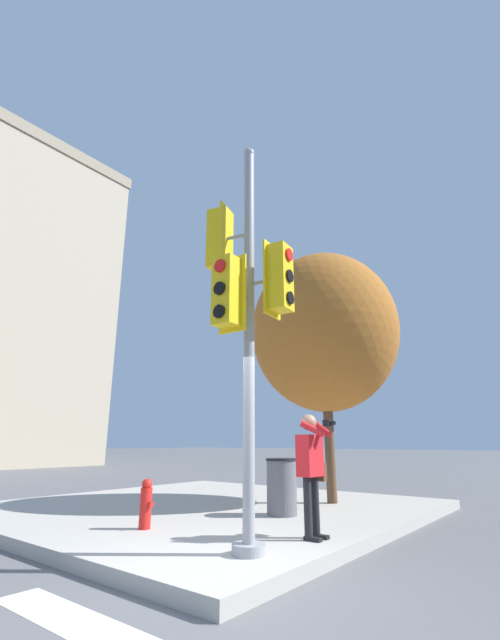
% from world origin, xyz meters
% --- Properties ---
extents(ground_plane, '(160.00, 160.00, 0.00)m').
position_xyz_m(ground_plane, '(0.00, 0.00, 0.00)').
color(ground_plane, '#5B5B5E').
extents(sidewalk_corner, '(8.00, 8.00, 0.18)m').
position_xyz_m(sidewalk_corner, '(3.50, 3.50, 0.09)').
color(sidewalk_corner, '#ADA89E').
rests_on(sidewalk_corner, ground_plane).
extents(traffic_signal_pole, '(0.89, 1.28, 5.52)m').
position_xyz_m(traffic_signal_pole, '(0.67, 0.20, 3.30)').
color(traffic_signal_pole, '#939399').
rests_on(traffic_signal_pole, sidewalk_corner).
extents(person_photographer, '(0.58, 0.54, 1.64)m').
position_xyz_m(person_photographer, '(1.98, 0.03, 1.16)').
color(person_photographer, black).
rests_on(person_photographer, sidewalk_corner).
extents(street_tree, '(3.42, 3.42, 5.66)m').
position_xyz_m(street_tree, '(5.28, 1.50, 3.96)').
color(street_tree, brown).
rests_on(street_tree, sidewalk_corner).
extents(fire_hydrant, '(0.18, 0.24, 0.71)m').
position_xyz_m(fire_hydrant, '(1.01, 2.39, 0.53)').
color(fire_hydrant, red).
rests_on(fire_hydrant, sidewalk_corner).
extents(trash_bin, '(0.57, 0.57, 0.97)m').
position_xyz_m(trash_bin, '(3.31, 1.45, 0.66)').
color(trash_bin, '#5B5B60').
rests_on(trash_bin, sidewalk_corner).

